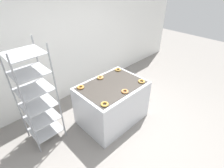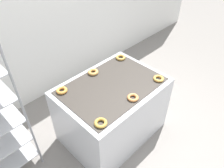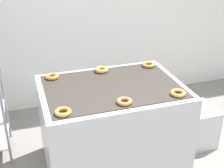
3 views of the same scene
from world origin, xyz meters
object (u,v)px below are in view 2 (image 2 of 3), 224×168
(fryer_machine, at_px, (112,110))
(donut_near_left, at_px, (101,123))
(donut_far_left, at_px, (62,90))
(donut_far_right, at_px, (121,57))
(donut_near_right, at_px, (159,79))
(glaze_bin, at_px, (152,87))
(donut_far_center, at_px, (93,72))
(donut_near_center, at_px, (133,98))

(fryer_machine, height_order, donut_near_left, donut_near_left)
(donut_near_left, distance_m, donut_far_left, 0.67)
(donut_far_right, bearing_deg, donut_near_right, -91.46)
(glaze_bin, relative_size, donut_near_left, 3.32)
(fryer_machine, distance_m, donut_far_left, 0.75)
(fryer_machine, relative_size, donut_near_left, 9.76)
(donut_far_left, height_order, donut_far_center, donut_far_center)
(glaze_bin, xyz_separation_m, donut_far_left, (-1.48, 0.28, 0.67))
(donut_near_left, height_order, donut_near_right, same)
(fryer_machine, xyz_separation_m, donut_far_right, (0.50, 0.33, 0.45))
(donut_near_right, bearing_deg, donut_near_left, -179.45)
(donut_near_right, distance_m, donut_far_center, 0.83)
(fryer_machine, height_order, donut_far_right, donut_far_right)
(glaze_bin, relative_size, donut_far_right, 3.19)
(glaze_bin, height_order, donut_far_center, donut_far_center)
(donut_far_left, bearing_deg, donut_near_center, -53.59)
(fryer_machine, relative_size, donut_near_center, 9.97)
(donut_near_center, bearing_deg, donut_far_right, 52.49)
(glaze_bin, relative_size, donut_far_center, 3.20)
(glaze_bin, relative_size, donut_far_left, 3.36)
(donut_near_left, height_order, donut_near_center, same)
(donut_near_center, relative_size, donut_near_right, 0.96)
(glaze_bin, bearing_deg, donut_far_center, 163.76)
(glaze_bin, height_order, donut_far_left, donut_far_left)
(fryer_machine, bearing_deg, donut_near_center, -90.51)
(donut_far_left, bearing_deg, fryer_machine, -34.13)
(glaze_bin, distance_m, donut_near_right, 0.93)
(donut_near_left, xyz_separation_m, donut_far_left, (0.01, 0.67, 0.00))
(donut_near_left, height_order, donut_far_center, donut_far_center)
(donut_near_center, xyz_separation_m, donut_far_left, (-0.49, 0.66, 0.00))
(donut_near_right, xyz_separation_m, donut_far_left, (-0.97, 0.66, 0.00))
(fryer_machine, height_order, donut_near_right, donut_near_right)
(donut_near_center, height_order, donut_far_center, donut_far_center)
(donut_near_right, relative_size, donut_far_left, 1.03)
(fryer_machine, relative_size, donut_far_left, 9.88)
(donut_near_right, bearing_deg, donut_far_left, 145.71)
(donut_near_left, xyz_separation_m, donut_far_center, (0.50, 0.68, 0.00))
(fryer_machine, relative_size, glaze_bin, 2.94)
(donut_near_left, height_order, donut_far_right, donut_far_right)
(donut_near_center, bearing_deg, donut_near_left, -178.62)
(glaze_bin, bearing_deg, donut_near_left, -165.25)
(donut_near_right, bearing_deg, glaze_bin, 36.94)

